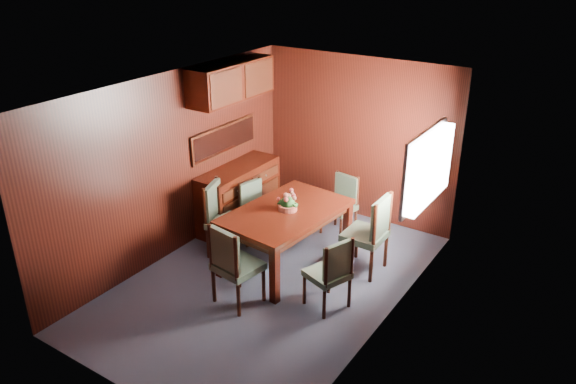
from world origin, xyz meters
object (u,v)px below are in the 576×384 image
Objects in this scene: chair_right_near at (332,270)px; flower_centerpiece at (288,201)px; sideboard at (239,196)px; chair_head at (233,262)px; dining_table at (286,218)px; chair_left_near at (221,214)px.

chair_right_near is 1.16m from flower_centerpiece.
chair_head is (1.18, -1.62, 0.11)m from sideboard.
chair_right_near reaches higher than dining_table.
dining_table is 1.91× the size of chair_right_near.
chair_head is at bearing -84.45° from dining_table.
sideboard is 1.56× the size of chair_right_near.
sideboard is 1.39× the size of chair_head.
chair_right_near is at bearing 62.29° from chair_left_near.
chair_left_near is 0.99× the size of chair_head.
sideboard is 5.50× the size of flower_centerpiece.
dining_table is 1.08m from chair_head.
sideboard is 0.82m from chair_left_near.
flower_centerpiece is at bearing 37.93° from dining_table.
chair_head reaches higher than sideboard.
sideboard is 0.81× the size of dining_table.
chair_right_near is (2.14, -1.08, 0.05)m from sideboard.
dining_table is 1.12m from chair_right_near.
chair_left_near is (0.30, -0.76, 0.10)m from sideboard.
sideboard is at bearing 83.15° from chair_right_near.
chair_head is 3.96× the size of flower_centerpiece.
chair_right_near is at bearing -30.36° from flower_centerpiece.
chair_right_near is at bearing 38.04° from chair_head.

